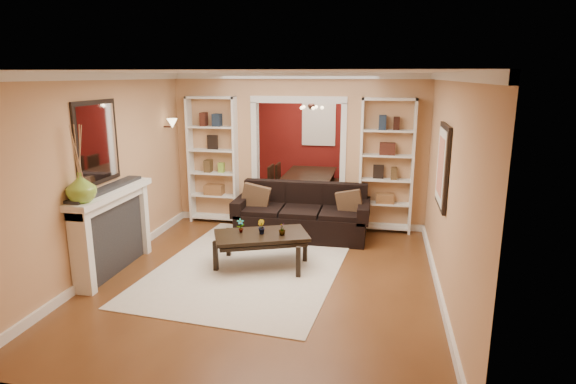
% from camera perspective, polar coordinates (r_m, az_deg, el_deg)
% --- Properties ---
extents(floor, '(8.00, 8.00, 0.00)m').
position_cam_1_polar(floor, '(7.81, -0.30, -6.25)').
color(floor, brown).
rests_on(floor, ground).
extents(ceiling, '(8.00, 8.00, 0.00)m').
position_cam_1_polar(ceiling, '(7.34, -0.33, 13.97)').
color(ceiling, white).
rests_on(ceiling, ground).
extents(wall_back, '(8.00, 0.00, 8.00)m').
position_cam_1_polar(wall_back, '(11.37, 3.69, 7.02)').
color(wall_back, tan).
rests_on(wall_back, ground).
extents(wall_front, '(8.00, 0.00, 8.00)m').
position_cam_1_polar(wall_front, '(3.75, -12.54, -7.17)').
color(wall_front, tan).
rests_on(wall_front, ground).
extents(wall_left, '(0.00, 8.00, 8.00)m').
position_cam_1_polar(wall_left, '(8.20, -15.96, 3.94)').
color(wall_left, tan).
rests_on(wall_left, ground).
extents(wall_right, '(0.00, 8.00, 8.00)m').
position_cam_1_polar(wall_right, '(7.36, 17.15, 2.80)').
color(wall_right, tan).
rests_on(wall_right, ground).
extents(partition_wall, '(4.50, 0.15, 2.70)m').
position_cam_1_polar(partition_wall, '(8.62, 1.26, 4.92)').
color(partition_wall, tan).
rests_on(partition_wall, floor).
extents(red_back_panel, '(4.44, 0.04, 2.64)m').
position_cam_1_polar(red_back_panel, '(11.34, 3.67, 6.86)').
color(red_back_panel, maroon).
rests_on(red_back_panel, floor).
extents(dining_window, '(0.78, 0.03, 0.98)m').
position_cam_1_polar(dining_window, '(11.28, 3.66, 7.99)').
color(dining_window, '#8CA5CC').
rests_on(dining_window, wall_back).
extents(area_rug, '(2.79, 3.69, 0.01)m').
position_cam_1_polar(area_rug, '(7.00, -4.43, -8.68)').
color(area_rug, beige).
rests_on(area_rug, floor).
extents(sofa, '(2.24, 0.97, 0.87)m').
position_cam_1_polar(sofa, '(8.06, 1.64, -2.34)').
color(sofa, black).
rests_on(sofa, floor).
extents(pillow_left, '(0.46, 0.16, 0.46)m').
position_cam_1_polar(pillow_left, '(8.15, -3.88, -0.61)').
color(pillow_left, brown).
rests_on(pillow_left, sofa).
extents(pillow_right, '(0.41, 0.15, 0.41)m').
position_cam_1_polar(pillow_right, '(7.91, 7.31, -1.33)').
color(pillow_right, brown).
rests_on(pillow_right, sofa).
extents(coffee_table, '(1.45, 1.13, 0.49)m').
position_cam_1_polar(coffee_table, '(6.89, -3.17, -6.89)').
color(coffee_table, black).
rests_on(coffee_table, floor).
extents(plant_left, '(0.13, 0.12, 0.20)m').
position_cam_1_polar(plant_left, '(6.86, -5.64, -3.99)').
color(plant_left, '#336626').
rests_on(plant_left, coffee_table).
extents(plant_center, '(0.14, 0.14, 0.20)m').
position_cam_1_polar(plant_center, '(6.78, -3.20, -4.15)').
color(plant_center, '#336626').
rests_on(plant_center, coffee_table).
extents(plant_right, '(0.10, 0.10, 0.18)m').
position_cam_1_polar(plant_right, '(6.72, -0.71, -4.42)').
color(plant_right, '#336626').
rests_on(plant_right, coffee_table).
extents(bookshelf_left, '(0.90, 0.30, 2.30)m').
position_cam_1_polar(bookshelf_left, '(8.89, -8.85, 3.72)').
color(bookshelf_left, white).
rests_on(bookshelf_left, floor).
extents(bookshelf_right, '(0.90, 0.30, 2.30)m').
position_cam_1_polar(bookshelf_right, '(8.37, 11.59, 2.99)').
color(bookshelf_right, white).
rests_on(bookshelf_right, floor).
extents(fireplace, '(0.32, 1.70, 1.16)m').
position_cam_1_polar(fireplace, '(7.02, -19.87, -4.41)').
color(fireplace, white).
rests_on(fireplace, floor).
extents(vase, '(0.46, 0.46, 0.37)m').
position_cam_1_polar(vase, '(6.32, -23.32, 0.51)').
color(vase, '#7EAE38').
rests_on(vase, fireplace).
extents(mirror, '(0.03, 0.95, 1.10)m').
position_cam_1_polar(mirror, '(6.84, -21.70, 5.47)').
color(mirror, silver).
rests_on(mirror, wall_left).
extents(wall_sconce, '(0.18, 0.18, 0.22)m').
position_cam_1_polar(wall_sconce, '(8.58, -13.91, 7.72)').
color(wall_sconce, '#FFE0A5').
rests_on(wall_sconce, wall_left).
extents(framed_art, '(0.04, 0.85, 1.05)m').
position_cam_1_polar(framed_art, '(6.34, 17.80, 2.92)').
color(framed_art, black).
rests_on(framed_art, wall_right).
extents(dining_table, '(1.82, 1.02, 0.64)m').
position_cam_1_polar(dining_table, '(10.19, 2.68, 0.37)').
color(dining_table, black).
rests_on(dining_table, floor).
extents(dining_chair_nw, '(0.46, 0.46, 0.87)m').
position_cam_1_polar(dining_chair_nw, '(9.97, -0.70, 0.78)').
color(dining_chair_nw, black).
rests_on(dining_chair_nw, floor).
extents(dining_chair_ne, '(0.47, 0.47, 0.92)m').
position_cam_1_polar(dining_chair_ne, '(9.80, 5.61, 0.63)').
color(dining_chair_ne, black).
rests_on(dining_chair_ne, floor).
extents(dining_chair_sw, '(0.43, 0.43, 0.81)m').
position_cam_1_polar(dining_chair_sw, '(10.55, -0.03, 1.32)').
color(dining_chair_sw, black).
rests_on(dining_chair_sw, floor).
extents(dining_chair_se, '(0.52, 0.52, 0.86)m').
position_cam_1_polar(dining_chair_se, '(10.39, 5.93, 1.21)').
color(dining_chair_se, black).
rests_on(dining_chair_se, floor).
extents(chandelier, '(0.50, 0.50, 0.30)m').
position_cam_1_polar(chandelier, '(10.02, 2.77, 9.99)').
color(chandelier, '#311B16').
rests_on(chandelier, ceiling).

